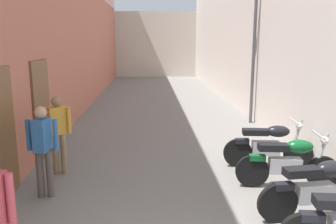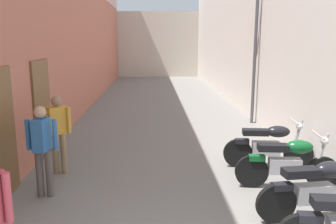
{
  "view_description": "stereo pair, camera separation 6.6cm",
  "coord_description": "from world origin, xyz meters",
  "px_view_note": "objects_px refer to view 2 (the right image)",
  "views": [
    {
      "loc": [
        -0.48,
        -2.16,
        2.61
      ],
      "look_at": [
        -0.1,
        5.07,
        1.12
      ],
      "focal_mm": 37.14,
      "sensor_mm": 36.0,
      "label": 1
    },
    {
      "loc": [
        -0.42,
        -2.16,
        2.61
      ],
      "look_at": [
        -0.1,
        5.07,
        1.12
      ],
      "focal_mm": 37.14,
      "sensor_mm": 36.0,
      "label": 2
    }
  ],
  "objects_px": {
    "pedestrian_further_down": "(58,129)",
    "street_lamp": "(252,44)",
    "motorcycle_fourth": "(269,144)",
    "motorcycle_second": "(318,188)",
    "motorcycle_third": "(288,162)",
    "pedestrian_mid_alley": "(42,145)"
  },
  "relations": [
    {
      "from": "motorcycle_third",
      "to": "motorcycle_second",
      "type": "bearing_deg",
      "value": -90.0
    },
    {
      "from": "motorcycle_second",
      "to": "pedestrian_further_down",
      "type": "relative_size",
      "value": 1.18
    },
    {
      "from": "pedestrian_mid_alley",
      "to": "street_lamp",
      "type": "distance_m",
      "value": 7.34
    },
    {
      "from": "motorcycle_fourth",
      "to": "pedestrian_further_down",
      "type": "relative_size",
      "value": 1.18
    },
    {
      "from": "street_lamp",
      "to": "motorcycle_fourth",
      "type": "bearing_deg",
      "value": -99.81
    },
    {
      "from": "motorcycle_second",
      "to": "street_lamp",
      "type": "relative_size",
      "value": 0.44
    },
    {
      "from": "pedestrian_further_down",
      "to": "street_lamp",
      "type": "distance_m",
      "value": 6.65
    },
    {
      "from": "pedestrian_mid_alley",
      "to": "pedestrian_further_down",
      "type": "distance_m",
      "value": 1.06
    },
    {
      "from": "pedestrian_further_down",
      "to": "street_lamp",
      "type": "xyz_separation_m",
      "value": [
        4.96,
        4.13,
        1.6
      ]
    },
    {
      "from": "pedestrian_further_down",
      "to": "street_lamp",
      "type": "bearing_deg",
      "value": 39.79
    },
    {
      "from": "motorcycle_fourth",
      "to": "street_lamp",
      "type": "distance_m",
      "value": 4.53
    },
    {
      "from": "motorcycle_second",
      "to": "pedestrian_mid_alley",
      "type": "distance_m",
      "value": 4.38
    },
    {
      "from": "pedestrian_mid_alley",
      "to": "pedestrian_further_down",
      "type": "bearing_deg",
      "value": 91.15
    },
    {
      "from": "motorcycle_fourth",
      "to": "street_lamp",
      "type": "height_order",
      "value": "street_lamp"
    },
    {
      "from": "pedestrian_mid_alley",
      "to": "pedestrian_further_down",
      "type": "height_order",
      "value": "same"
    },
    {
      "from": "motorcycle_second",
      "to": "pedestrian_further_down",
      "type": "xyz_separation_m",
      "value": [
        -4.27,
        2.05,
        0.42
      ]
    },
    {
      "from": "motorcycle_fourth",
      "to": "motorcycle_second",
      "type": "bearing_deg",
      "value": -90.0
    },
    {
      "from": "motorcycle_fourth",
      "to": "pedestrian_further_down",
      "type": "distance_m",
      "value": 4.29
    },
    {
      "from": "motorcycle_fourth",
      "to": "pedestrian_further_down",
      "type": "height_order",
      "value": "pedestrian_further_down"
    },
    {
      "from": "motorcycle_third",
      "to": "motorcycle_fourth",
      "type": "bearing_deg",
      "value": 90.0
    },
    {
      "from": "pedestrian_further_down",
      "to": "motorcycle_fourth",
      "type": "bearing_deg",
      "value": 1.71
    },
    {
      "from": "motorcycle_second",
      "to": "pedestrian_further_down",
      "type": "bearing_deg",
      "value": 154.38
    }
  ]
}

